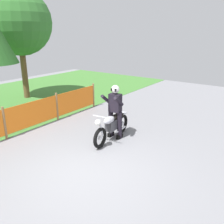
{
  "coord_description": "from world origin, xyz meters",
  "views": [
    {
      "loc": [
        -3.76,
        -3.53,
        3.22
      ],
      "look_at": [
        1.91,
        0.53,
        0.9
      ],
      "focal_mm": 39.04,
      "sensor_mm": 36.0,
      "label": 1
    }
  ],
  "objects": [
    {
      "name": "ground",
      "position": [
        0.0,
        0.0,
        -0.01
      ],
      "size": [
        24.0,
        24.0,
        0.02
      ],
      "primitive_type": "cube",
      "color": "gray"
    },
    {
      "name": "barrier_fence",
      "position": [
        0.0,
        3.26,
        0.54
      ],
      "size": [
        8.65,
        0.08,
        1.05
      ],
      "color": "olive",
      "rests_on": "ground"
    },
    {
      "name": "tree_near_right",
      "position": [
        3.5,
        7.02,
        3.6
      ],
      "size": [
        3.06,
        3.06,
        5.14
      ],
      "color": "brown",
      "rests_on": "ground"
    },
    {
      "name": "motorcycle_lead",
      "position": [
        1.89,
        0.53,
        0.45
      ],
      "size": [
        1.97,
        0.58,
        0.93
      ],
      "rotation": [
        0.0,
        0.0,
        3.23
      ],
      "color": "black",
      "rests_on": "ground"
    },
    {
      "name": "rider_lead",
      "position": [
        2.08,
        0.55,
        0.92
      ],
      "size": [
        0.59,
        0.58,
        1.69
      ],
      "rotation": [
        0.0,
        0.0,
        3.23
      ],
      "color": "black",
      "rests_on": "ground"
    }
  ]
}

